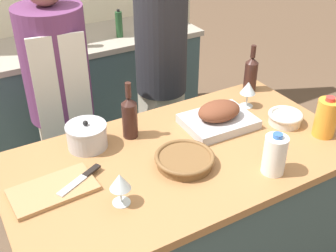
{
  "coord_description": "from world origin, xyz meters",
  "views": [
    {
      "loc": [
        -0.82,
        -1.29,
        2.03
      ],
      "look_at": [
        0.0,
        0.13,
        1.0
      ],
      "focal_mm": 45.0,
      "sensor_mm": 36.0,
      "label": 1
    }
  ],
  "objects_px": {
    "wicker_basket": "(185,159)",
    "wine_glass_right": "(248,89)",
    "wine_bottle_dark": "(130,116)",
    "condiment_bottle_extra": "(119,24)",
    "person_cook_guest": "(161,73)",
    "stock_pot": "(87,136)",
    "juice_jug": "(326,118)",
    "mixing_bowl": "(285,118)",
    "condiment_bottle_tall": "(165,13)",
    "condiment_bottle_short": "(80,33)",
    "cutting_board": "(53,190)",
    "milk_jug": "(275,155)",
    "person_cook_aproned": "(61,99)",
    "wine_bottle_green": "(251,73)",
    "knife_chef": "(81,178)",
    "roasting_pan": "(219,117)",
    "wine_glass_left": "(120,182)"
  },
  "relations": [
    {
      "from": "wine_glass_left",
      "to": "condiment_bottle_tall",
      "type": "height_order",
      "value": "condiment_bottle_tall"
    },
    {
      "from": "stock_pot",
      "to": "juice_jug",
      "type": "bearing_deg",
      "value": -24.93
    },
    {
      "from": "roasting_pan",
      "to": "wine_glass_right",
      "type": "xyz_separation_m",
      "value": [
        0.24,
        0.08,
        0.06
      ]
    },
    {
      "from": "roasting_pan",
      "to": "wine_glass_left",
      "type": "height_order",
      "value": "wine_glass_left"
    },
    {
      "from": "cutting_board",
      "to": "wine_glass_left",
      "type": "height_order",
      "value": "wine_glass_left"
    },
    {
      "from": "wine_bottle_green",
      "to": "knife_chef",
      "type": "distance_m",
      "value": 1.16
    },
    {
      "from": "cutting_board",
      "to": "person_cook_guest",
      "type": "distance_m",
      "value": 1.25
    },
    {
      "from": "wine_bottle_green",
      "to": "person_cook_guest",
      "type": "height_order",
      "value": "person_cook_guest"
    },
    {
      "from": "stock_pot",
      "to": "cutting_board",
      "type": "bearing_deg",
      "value": -135.47
    },
    {
      "from": "stock_pot",
      "to": "milk_jug",
      "type": "bearing_deg",
      "value": -42.91
    },
    {
      "from": "roasting_pan",
      "to": "wicker_basket",
      "type": "xyz_separation_m",
      "value": [
        -0.31,
        -0.19,
        -0.02
      ]
    },
    {
      "from": "roasting_pan",
      "to": "person_cook_aproned",
      "type": "relative_size",
      "value": 0.22
    },
    {
      "from": "mixing_bowl",
      "to": "wine_bottle_dark",
      "type": "bearing_deg",
      "value": 158.63
    },
    {
      "from": "wine_glass_right",
      "to": "person_cook_guest",
      "type": "height_order",
      "value": "person_cook_guest"
    },
    {
      "from": "cutting_board",
      "to": "mixing_bowl",
      "type": "height_order",
      "value": "mixing_bowl"
    },
    {
      "from": "condiment_bottle_tall",
      "to": "person_cook_guest",
      "type": "height_order",
      "value": "person_cook_guest"
    },
    {
      "from": "wine_glass_right",
      "to": "condiment_bottle_tall",
      "type": "relative_size",
      "value": 0.86
    },
    {
      "from": "condiment_bottle_tall",
      "to": "person_cook_aproned",
      "type": "bearing_deg",
      "value": -146.74
    },
    {
      "from": "wine_bottle_dark",
      "to": "condiment_bottle_extra",
      "type": "bearing_deg",
      "value": 67.8
    },
    {
      "from": "juice_jug",
      "to": "person_cook_guest",
      "type": "distance_m",
      "value": 1.11
    },
    {
      "from": "cutting_board",
      "to": "juice_jug",
      "type": "bearing_deg",
      "value": -10.93
    },
    {
      "from": "wine_bottle_green",
      "to": "wine_glass_right",
      "type": "bearing_deg",
      "value": -133.55
    },
    {
      "from": "wicker_basket",
      "to": "juice_jug",
      "type": "relative_size",
      "value": 1.28
    },
    {
      "from": "roasting_pan",
      "to": "stock_pot",
      "type": "distance_m",
      "value": 0.64
    },
    {
      "from": "wicker_basket",
      "to": "person_cook_guest",
      "type": "distance_m",
      "value": 1.02
    },
    {
      "from": "wine_bottle_dark",
      "to": "condiment_bottle_short",
      "type": "relative_size",
      "value": 1.32
    },
    {
      "from": "condiment_bottle_tall",
      "to": "condiment_bottle_short",
      "type": "height_order",
      "value": "condiment_bottle_short"
    },
    {
      "from": "wine_bottle_dark",
      "to": "condiment_bottle_tall",
      "type": "bearing_deg",
      "value": 54.71
    },
    {
      "from": "condiment_bottle_extra",
      "to": "person_cook_guest",
      "type": "bearing_deg",
      "value": -89.1
    },
    {
      "from": "cutting_board",
      "to": "milk_jug",
      "type": "xyz_separation_m",
      "value": [
        0.84,
        -0.33,
        0.08
      ]
    },
    {
      "from": "condiment_bottle_tall",
      "to": "condiment_bottle_short",
      "type": "distance_m",
      "value": 0.78
    },
    {
      "from": "wine_glass_right",
      "to": "person_cook_aproned",
      "type": "bearing_deg",
      "value": 140.73
    },
    {
      "from": "wine_bottle_dark",
      "to": "person_cook_aproned",
      "type": "xyz_separation_m",
      "value": [
        -0.15,
        0.62,
        -0.16
      ]
    },
    {
      "from": "wine_glass_right",
      "to": "wine_bottle_green",
      "type": "bearing_deg",
      "value": 46.45
    },
    {
      "from": "condiment_bottle_extra",
      "to": "roasting_pan",
      "type": "bearing_deg",
      "value": -93.51
    },
    {
      "from": "wine_glass_left",
      "to": "knife_chef",
      "type": "xyz_separation_m",
      "value": [
        -0.09,
        0.19,
        -0.08
      ]
    },
    {
      "from": "stock_pot",
      "to": "wine_bottle_green",
      "type": "height_order",
      "value": "wine_bottle_green"
    },
    {
      "from": "cutting_board",
      "to": "juice_jug",
      "type": "xyz_separation_m",
      "value": [
        1.24,
        -0.24,
        0.08
      ]
    },
    {
      "from": "stock_pot",
      "to": "condiment_bottle_extra",
      "type": "xyz_separation_m",
      "value": [
        0.71,
        1.2,
        0.05
      ]
    },
    {
      "from": "juice_jug",
      "to": "wine_glass_right",
      "type": "distance_m",
      "value": 0.42
    },
    {
      "from": "juice_jug",
      "to": "wine_bottle_green",
      "type": "bearing_deg",
      "value": 90.28
    },
    {
      "from": "wicker_basket",
      "to": "wine_glass_left",
      "type": "height_order",
      "value": "wine_glass_left"
    },
    {
      "from": "wicker_basket",
      "to": "wine_glass_right",
      "type": "distance_m",
      "value": 0.62
    },
    {
      "from": "wine_glass_left",
      "to": "wine_glass_right",
      "type": "relative_size",
      "value": 0.97
    },
    {
      "from": "condiment_bottle_tall",
      "to": "condiment_bottle_extra",
      "type": "height_order",
      "value": "condiment_bottle_extra"
    },
    {
      "from": "person_cook_guest",
      "to": "cutting_board",
      "type": "bearing_deg",
      "value": -153.3
    },
    {
      "from": "cutting_board",
      "to": "knife_chef",
      "type": "distance_m",
      "value": 0.12
    },
    {
      "from": "milk_jug",
      "to": "knife_chef",
      "type": "xyz_separation_m",
      "value": [
        -0.72,
        0.33,
        -0.07
      ]
    },
    {
      "from": "roasting_pan",
      "to": "juice_jug",
      "type": "distance_m",
      "value": 0.5
    },
    {
      "from": "juice_jug",
      "to": "wine_glass_left",
      "type": "xyz_separation_m",
      "value": [
        -1.03,
        0.05,
        0.01
      ]
    }
  ]
}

